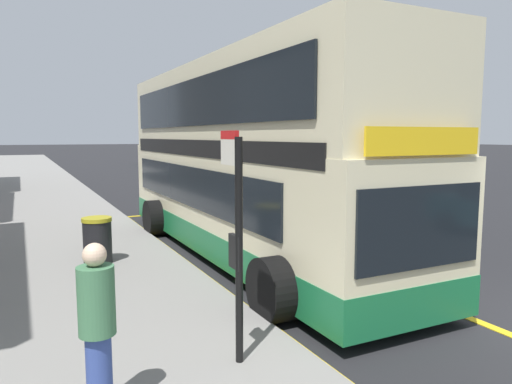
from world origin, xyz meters
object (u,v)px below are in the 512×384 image
Objects in this scene: double_decker_bus at (243,167)px; parked_car_teal_distant at (153,156)px; bus_stop_sign at (236,228)px; pedestrian_waiting_near_sign at (97,324)px; parked_car_teal_kerbside at (187,161)px; litter_bin at (97,240)px.

double_decker_bus is 36.46m from parked_car_teal_distant.
bus_stop_sign reaches higher than parked_car_teal_distant.
parked_car_teal_kerbside is at bearing 70.33° from pedestrian_waiting_near_sign.
parked_car_teal_kerbside is 33.43m from pedestrian_waiting_near_sign.
parked_car_teal_distant is (-0.20, 9.82, 0.00)m from parked_car_teal_kerbside.
double_decker_bus is 26.94m from parked_car_teal_kerbside.
litter_bin is (-3.27, 0.21, -1.44)m from double_decker_bus.
bus_stop_sign reaches higher than parked_car_teal_kerbside.
pedestrian_waiting_near_sign is (-11.05, -41.30, 0.25)m from parked_car_teal_distant.
parked_car_teal_distant is at bearing 77.01° from bus_stop_sign.
double_decker_bus reaches higher than parked_car_teal_distant.
bus_stop_sign is 1.61× the size of pedestrian_waiting_near_sign.
double_decker_bus is at bearing -105.58° from parked_car_teal_kerbside.
double_decker_bus reaches higher than pedestrian_waiting_near_sign.
bus_stop_sign reaches higher than pedestrian_waiting_near_sign.
parked_car_teal_distant is (6.98, 35.76, -1.26)m from double_decker_bus.
parked_car_teal_kerbside is (7.18, 25.94, -1.26)m from double_decker_bus.
parked_car_teal_kerbside is 27.77m from litter_bin.
parked_car_teal_kerbside is (9.61, 30.98, -0.93)m from bus_stop_sign.
parked_car_teal_distant is 4.38× the size of litter_bin.
parked_car_teal_distant is at bearing 91.05° from parked_car_teal_kerbside.
pedestrian_waiting_near_sign is (-1.64, -0.50, -0.68)m from bus_stop_sign.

